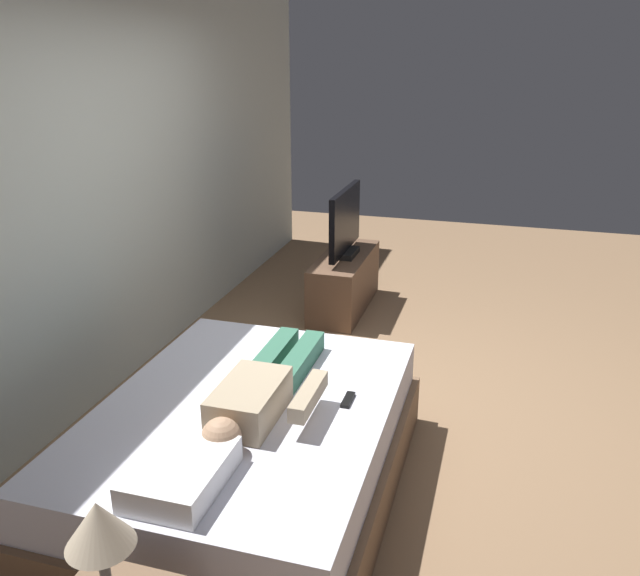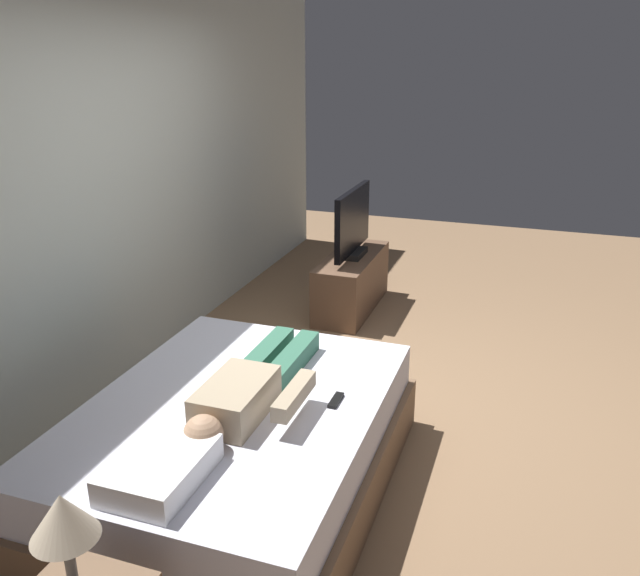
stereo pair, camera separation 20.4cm
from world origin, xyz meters
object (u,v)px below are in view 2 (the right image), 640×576
bed (236,449)px  pillow (160,469)px  person (250,389)px  remote (336,400)px  tv_stand (352,283)px  lamp (63,519)px  tv (353,224)px

bed → pillow: pillow is taller
person → remote: person is taller
remote → tv_stand: remote is taller
pillow → person: size_ratio=0.38×
bed → lamp: 1.42m
pillow → tv_stand: (3.37, 0.17, -0.35)m
pillow → tv: (3.37, 0.17, 0.18)m
lamp → pillow: bearing=5.6°
bed → tv_stand: (2.69, 0.17, -0.01)m
bed → lamp: lamp is taller
person → lamp: 1.34m
person → remote: 0.44m
bed → tv: size_ratio=2.26×
person → lamp: size_ratio=3.00×
pillow → person: bearing=-6.8°
remote → lamp: size_ratio=0.36×
tv_stand → lamp: bearing=-176.7°
remote → tv_stand: size_ratio=0.14×
person → tv_stand: size_ratio=1.15×
pillow → lamp: (-0.62, -0.06, 0.25)m
person → bed: bearing=108.9°
bed → remote: 0.59m
tv_stand → tv: size_ratio=1.25×
bed → remote: size_ratio=13.28×
bed → remote: (0.18, -0.49, 0.29)m
person → lamp: (-1.32, 0.02, 0.23)m
bed → person: bearing=-71.1°
person → tv_stand: bearing=5.4°
person → tv_stand: person is taller
tv_stand → person: bearing=-174.6°
remote → person: bearing=110.5°
tv → person: bearing=-174.6°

